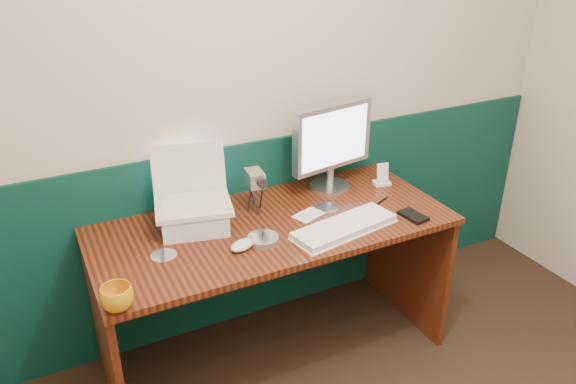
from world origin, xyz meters
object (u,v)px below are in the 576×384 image
monitor (331,146)px  mug (117,298)px  desk (274,292)px  laptop (191,180)px  keyboard (344,228)px  camcorder (255,191)px

monitor → mug: size_ratio=3.90×
desk → laptop: 0.70m
monitor → keyboard: size_ratio=0.93×
monitor → keyboard: (-0.16, -0.40, -0.21)m
mug → camcorder: camcorder is taller
keyboard → camcorder: size_ratio=2.34×
desk → monitor: (0.41, 0.20, 0.60)m
mug → camcorder: bearing=32.0°
keyboard → camcorder: (-0.27, 0.34, 0.09)m
keyboard → laptop: bearing=141.6°
laptop → camcorder: size_ratio=1.57×
monitor → camcorder: 0.45m
mug → monitor: bearing=24.0°
desk → camcorder: size_ratio=7.78×
mug → laptop: bearing=45.6°
laptop → keyboard: laptop is taller
desk → laptop: size_ratio=4.95×
laptop → monitor: (0.73, 0.09, -0.01)m
laptop → mug: 0.62m
keyboard → mug: bearing=176.6°
keyboard → mug: 1.00m
desk → keyboard: size_ratio=3.33×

